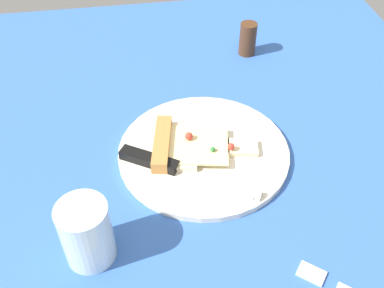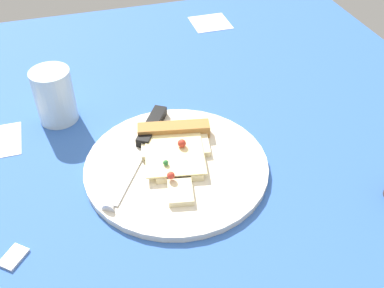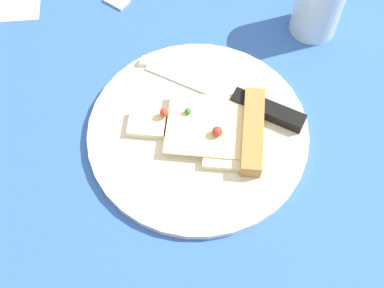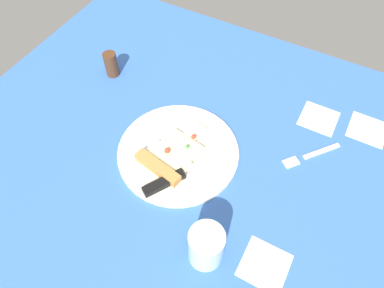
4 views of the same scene
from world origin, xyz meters
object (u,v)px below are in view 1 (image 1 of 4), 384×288
plate (203,151)px  knife (175,168)px  pepper_shaker (248,39)px  pizza_slice (188,145)px  drinking_glass (87,233)px

plate → knife: size_ratio=1.34×
plate → pepper_shaker: (29.68, -15.00, 3.04)cm
pizza_slice → drinking_glass: 24.01cm
plate → pizza_slice: size_ratio=1.56×
pizza_slice → knife: 5.58cm
knife → drinking_glass: bearing=-14.5°
knife → drinking_glass: (-12.71, 13.28, 3.21)cm
pepper_shaker → pizza_slice: bearing=149.0°
drinking_glass → pepper_shaker: 57.61cm
plate → drinking_glass: drinking_glass is taller
knife → drinking_glass: size_ratio=2.19×
knife → pepper_shaker: pepper_shaker is taller
plate → pizza_slice: pizza_slice is taller
knife → pepper_shaker: (33.94, -20.49, 1.88)cm
drinking_glass → pepper_shaker: bearing=-35.9°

